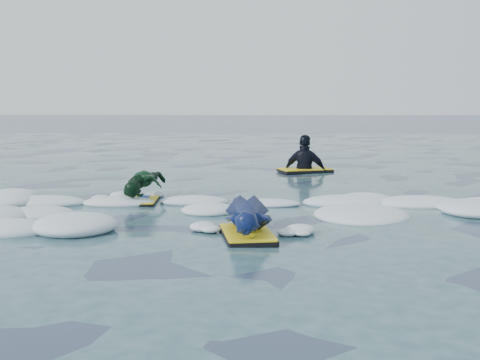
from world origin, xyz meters
name	(u,v)px	position (x,y,z in m)	size (l,w,h in m)	color
ground	(231,229)	(0.00, 0.00, 0.00)	(120.00, 120.00, 0.00)	#1B2842
foam_band	(234,213)	(0.00, 1.03, 0.00)	(12.00, 3.10, 0.30)	silver
prone_woman_unit	(248,217)	(0.20, -0.28, 0.20)	(0.70, 1.53, 0.38)	black
prone_child_unit	(144,186)	(-1.40, 1.95, 0.24)	(0.73, 1.25, 0.46)	black
waiting_rider_unit	(305,173)	(1.37, 5.78, -0.01)	(1.24, 0.93, 1.66)	black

